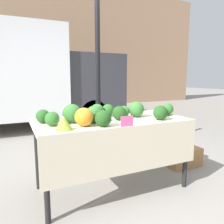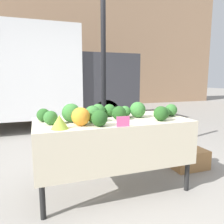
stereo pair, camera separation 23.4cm
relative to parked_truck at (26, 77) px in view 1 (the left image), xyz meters
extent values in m
plane|color=gray|center=(0.61, -3.74, -1.26)|extent=(40.00, 40.00, 0.00)
cube|color=#9E7A5B|center=(0.61, 3.87, 1.33)|extent=(16.00, 0.60, 5.19)
cylinder|color=black|center=(0.76, -2.97, 0.06)|extent=(0.07, 0.07, 2.64)
cube|color=white|center=(-0.55, 0.00, 0.10)|extent=(2.80, 2.11, 2.08)
cube|color=#333338|center=(1.58, 0.00, -0.19)|extent=(1.46, 1.95, 1.50)
cylinder|color=black|center=(1.44, -0.86, -0.91)|extent=(0.70, 0.22, 0.70)
cylinder|color=black|center=(1.44, 0.86, -0.91)|extent=(0.70, 0.22, 0.70)
cube|color=beige|center=(0.61, -3.74, -0.49)|extent=(1.63, 0.78, 0.03)
cube|color=beige|center=(0.61, -4.12, -0.72)|extent=(1.63, 0.01, 0.43)
cylinder|color=black|center=(-0.14, -4.07, -0.88)|extent=(0.05, 0.05, 0.76)
cylinder|color=black|center=(1.37, -4.07, -0.88)|extent=(0.05, 0.05, 0.76)
cylinder|color=black|center=(-0.14, -3.41, -0.88)|extent=(0.05, 0.05, 0.76)
cylinder|color=black|center=(1.37, -3.41, -0.88)|extent=(0.05, 0.05, 0.76)
sphere|color=orange|center=(0.23, -3.94, -0.39)|extent=(0.17, 0.17, 0.17)
cone|color=#93B238|center=(0.03, -4.01, -0.41)|extent=(0.15, 0.15, 0.12)
sphere|color=#387533|center=(0.50, -3.58, -0.40)|extent=(0.16, 0.16, 0.16)
sphere|color=#387533|center=(0.79, -3.68, -0.41)|extent=(0.13, 0.13, 0.13)
sphere|color=#23511E|center=(0.67, -3.81, -0.40)|extent=(0.15, 0.15, 0.15)
sphere|color=#23511E|center=(1.06, -3.99, -0.40)|extent=(0.15, 0.15, 0.15)
sphere|color=#387533|center=(0.92, -3.73, -0.38)|extent=(0.18, 0.18, 0.18)
sphere|color=#336B2D|center=(-0.03, -3.81, -0.41)|extent=(0.14, 0.14, 0.14)
sphere|color=#285B23|center=(-0.09, -3.63, -0.40)|extent=(0.14, 0.14, 0.14)
sphere|color=#2D6628|center=(0.64, -3.56, -0.40)|extent=(0.14, 0.14, 0.14)
sphere|color=#23511E|center=(0.39, -4.03, -0.40)|extent=(0.15, 0.15, 0.15)
sphere|color=#387533|center=(0.38, -3.83, -0.39)|extent=(0.17, 0.17, 0.17)
sphere|color=#387533|center=(0.18, -3.74, -0.38)|extent=(0.19, 0.19, 0.19)
sphere|color=#2D6628|center=(1.21, -3.83, -0.41)|extent=(0.12, 0.12, 0.12)
sphere|color=#336B2D|center=(1.34, -3.77, -0.40)|extent=(0.14, 0.14, 0.14)
cube|color=#F45B9E|center=(0.59, -4.12, -0.42)|extent=(0.13, 0.01, 0.10)
cube|color=#9E7042|center=(1.78, -3.55, -1.13)|extent=(0.48, 0.38, 0.26)
camera|label=1|loc=(-0.36, -5.84, -0.03)|focal=35.00mm
camera|label=2|loc=(-0.15, -5.93, -0.03)|focal=35.00mm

